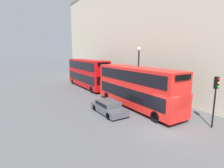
{
  "coord_description": "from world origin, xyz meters",
  "views": [
    {
      "loc": [
        -9.86,
        -8.81,
        5.82
      ],
      "look_at": [
        0.48,
        8.28,
        2.18
      ],
      "focal_mm": 28.0,
      "sensor_mm": 36.0,
      "label": 1
    }
  ],
  "objects_px": {
    "bus_leading": "(136,86)",
    "bus_second_in_queue": "(87,72)",
    "car_dark_sedan": "(108,107)",
    "traffic_light": "(216,92)"
  },
  "relations": [
    {
      "from": "bus_leading",
      "to": "bus_second_in_queue",
      "type": "relative_size",
      "value": 0.99
    },
    {
      "from": "car_dark_sedan",
      "to": "traffic_light",
      "type": "bearing_deg",
      "value": -52.89
    },
    {
      "from": "car_dark_sedan",
      "to": "bus_leading",
      "type": "bearing_deg",
      "value": 1.74
    },
    {
      "from": "bus_second_in_queue",
      "to": "traffic_light",
      "type": "distance_m",
      "value": 20.0
    },
    {
      "from": "bus_second_in_queue",
      "to": "traffic_light",
      "type": "xyz_separation_m",
      "value": [
        1.92,
        -19.9,
        0.35
      ]
    },
    {
      "from": "bus_second_in_queue",
      "to": "car_dark_sedan",
      "type": "height_order",
      "value": "bus_second_in_queue"
    },
    {
      "from": "bus_leading",
      "to": "traffic_light",
      "type": "height_order",
      "value": "bus_leading"
    },
    {
      "from": "bus_leading",
      "to": "traffic_light",
      "type": "bearing_deg",
      "value": -74.94
    },
    {
      "from": "bus_leading",
      "to": "traffic_light",
      "type": "relative_size",
      "value": 2.83
    },
    {
      "from": "bus_leading",
      "to": "bus_second_in_queue",
      "type": "xyz_separation_m",
      "value": [
        0.0,
        12.77,
        0.16
      ]
    }
  ]
}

